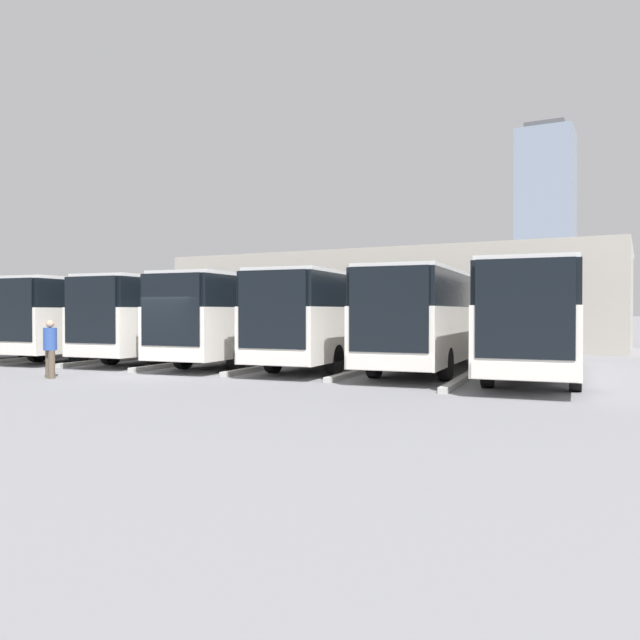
{
  "coord_description": "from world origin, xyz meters",
  "views": [
    {
      "loc": [
        -13.73,
        15.14,
        2.03
      ],
      "look_at": [
        -2.77,
        -5.97,
        1.72
      ],
      "focal_mm": 35.0,
      "sensor_mm": 36.0,
      "label": 1
    }
  ],
  "objects_px": {
    "pedestrian": "(50,347)",
    "bus_1": "(435,316)",
    "bus_0": "(538,317)",
    "bus_2": "(342,316)",
    "bus_3": "(259,316)",
    "bus_4": "(190,315)",
    "bus_6": "(73,315)",
    "bus_5": "(121,315)"
  },
  "relations": [
    {
      "from": "bus_1",
      "to": "bus_3",
      "type": "relative_size",
      "value": 1.0
    },
    {
      "from": "bus_4",
      "to": "pedestrian",
      "type": "bearing_deg",
      "value": 94.07
    },
    {
      "from": "bus_0",
      "to": "bus_3",
      "type": "distance_m",
      "value": 10.81
    },
    {
      "from": "bus_2",
      "to": "bus_3",
      "type": "height_order",
      "value": "same"
    },
    {
      "from": "pedestrian",
      "to": "bus_1",
      "type": "bearing_deg",
      "value": -120.38
    },
    {
      "from": "bus_2",
      "to": "bus_5",
      "type": "xyz_separation_m",
      "value": [
        10.8,
        0.58,
        0.0
      ]
    },
    {
      "from": "bus_2",
      "to": "bus_3",
      "type": "distance_m",
      "value": 3.61
    },
    {
      "from": "bus_1",
      "to": "bus_6",
      "type": "distance_m",
      "value": 18.0
    },
    {
      "from": "bus_4",
      "to": "bus_5",
      "type": "bearing_deg",
      "value": 1.61
    },
    {
      "from": "bus_2",
      "to": "bus_0",
      "type": "bearing_deg",
      "value": 169.02
    },
    {
      "from": "bus_0",
      "to": "bus_6",
      "type": "xyz_separation_m",
      "value": [
        21.59,
        -0.62,
        0.0
      ]
    },
    {
      "from": "bus_6",
      "to": "bus_1",
      "type": "bearing_deg",
      "value": 175.45
    },
    {
      "from": "bus_0",
      "to": "bus_1",
      "type": "bearing_deg",
      "value": -17.6
    },
    {
      "from": "bus_0",
      "to": "pedestrian",
      "type": "xyz_separation_m",
      "value": [
        13.07,
        7.62,
        -0.92
      ]
    },
    {
      "from": "bus_4",
      "to": "bus_6",
      "type": "relative_size",
      "value": 1.0
    },
    {
      "from": "bus_0",
      "to": "bus_3",
      "type": "xyz_separation_m",
      "value": [
        10.8,
        -0.5,
        0.0
      ]
    },
    {
      "from": "bus_5",
      "to": "pedestrian",
      "type": "bearing_deg",
      "value": 117.23
    },
    {
      "from": "bus_0",
      "to": "bus_2",
      "type": "xyz_separation_m",
      "value": [
        7.2,
        -0.74,
        0.0
      ]
    },
    {
      "from": "bus_4",
      "to": "bus_6",
      "type": "xyz_separation_m",
      "value": [
        7.2,
        -0.04,
        0.0
      ]
    },
    {
      "from": "bus_5",
      "to": "bus_4",
      "type": "bearing_deg",
      "value": -178.39
    },
    {
      "from": "bus_5",
      "to": "bus_6",
      "type": "bearing_deg",
      "value": -12.47
    },
    {
      "from": "bus_1",
      "to": "bus_5",
      "type": "distance_m",
      "value": 14.41
    },
    {
      "from": "bus_1",
      "to": "bus_4",
      "type": "relative_size",
      "value": 1.0
    },
    {
      "from": "bus_2",
      "to": "bus_4",
      "type": "height_order",
      "value": "same"
    },
    {
      "from": "bus_0",
      "to": "bus_1",
      "type": "relative_size",
      "value": 1.0
    },
    {
      "from": "bus_3",
      "to": "bus_6",
      "type": "distance_m",
      "value": 10.8
    },
    {
      "from": "bus_2",
      "to": "bus_5",
      "type": "bearing_deg",
      "value": -2.02
    },
    {
      "from": "bus_0",
      "to": "pedestrian",
      "type": "distance_m",
      "value": 15.16
    },
    {
      "from": "bus_2",
      "to": "bus_5",
      "type": "height_order",
      "value": "same"
    },
    {
      "from": "pedestrian",
      "to": "bus_2",
      "type": "bearing_deg",
      "value": -107.09
    },
    {
      "from": "bus_1",
      "to": "pedestrian",
      "type": "distance_m",
      "value": 12.71
    },
    {
      "from": "bus_2",
      "to": "bus_4",
      "type": "bearing_deg",
      "value": -3.85
    },
    {
      "from": "bus_5",
      "to": "bus_1",
      "type": "bearing_deg",
      "value": 177.44
    },
    {
      "from": "bus_0",
      "to": "bus_5",
      "type": "relative_size",
      "value": 1.0
    },
    {
      "from": "bus_2",
      "to": "bus_4",
      "type": "xyz_separation_m",
      "value": [
        7.2,
        0.16,
        0.0
      ]
    },
    {
      "from": "bus_2",
      "to": "bus_5",
      "type": "distance_m",
      "value": 10.81
    },
    {
      "from": "bus_2",
      "to": "pedestrian",
      "type": "relative_size",
      "value": 6.85
    },
    {
      "from": "pedestrian",
      "to": "bus_5",
      "type": "bearing_deg",
      "value": -39.67
    },
    {
      "from": "bus_0",
      "to": "bus_1",
      "type": "xyz_separation_m",
      "value": [
        3.6,
        -0.8,
        0.0
      ]
    },
    {
      "from": "bus_0",
      "to": "pedestrian",
      "type": "relative_size",
      "value": 6.85
    },
    {
      "from": "bus_4",
      "to": "bus_6",
      "type": "distance_m",
      "value": 7.2
    },
    {
      "from": "bus_1",
      "to": "pedestrian",
      "type": "relative_size",
      "value": 6.85
    }
  ]
}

